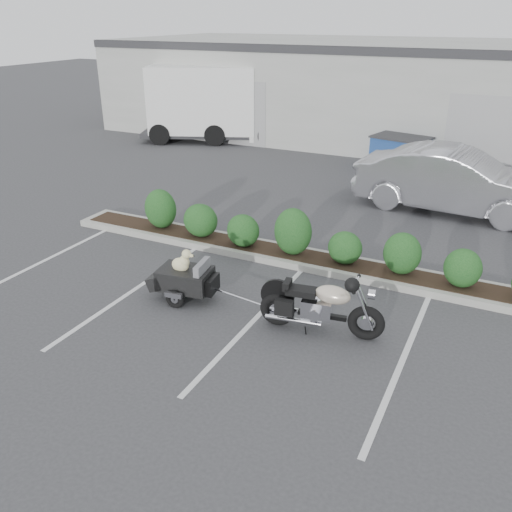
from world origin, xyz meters
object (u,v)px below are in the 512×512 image
at_px(dumpster, 400,154).
at_px(motorcycle, 321,307).
at_px(pet_trailer, 185,278).
at_px(sedan, 454,181).
at_px(delivery_truck, 221,105).

bearing_deg(dumpster, motorcycle, -70.59).
relative_size(pet_trailer, sedan, 0.33).
distance_m(motorcycle, delivery_truck, 15.86).
distance_m(motorcycle, dumpster, 11.21).
bearing_deg(sedan, motorcycle, 175.99).
xyz_separation_m(motorcycle, delivery_truck, (-9.22, 12.86, 0.99)).
xyz_separation_m(motorcycle, dumpster, (-1.14, 11.15, 0.12)).
xyz_separation_m(pet_trailer, dumpster, (1.65, 11.13, 0.18)).
relative_size(sedan, dumpster, 2.51).
bearing_deg(dumpster, sedan, -44.04).
bearing_deg(sedan, pet_trailer, 157.11).
height_order(motorcycle, sedan, sedan).
bearing_deg(motorcycle, delivery_truck, 117.07).
distance_m(sedan, delivery_truck, 11.61).
xyz_separation_m(pet_trailer, delivery_truck, (-6.43, 12.85, 1.05)).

